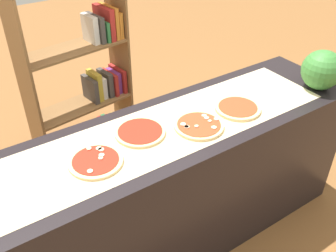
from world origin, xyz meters
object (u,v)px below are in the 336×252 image
at_px(pizza_plain_3, 238,108).
at_px(bookshelf, 92,79).
at_px(watermelon, 322,70).
at_px(pizza_plain_1, 140,132).
at_px(pizza_mushroom_0, 96,161).
at_px(pizza_mushroom_2, 199,125).

bearing_deg(pizza_plain_3, bookshelf, 107.61).
relative_size(watermelon, bookshelf, 0.17).
bearing_deg(pizza_plain_1, pizza_mushroom_0, -163.86).
bearing_deg(bookshelf, pizza_plain_1, -100.09).
bearing_deg(pizza_mushroom_2, pizza_mushroom_0, 176.20).
height_order(pizza_mushroom_2, watermelon, watermelon).
distance_m(pizza_plain_1, watermelon, 1.28).
bearing_deg(pizza_plain_1, pizza_mushroom_2, -22.84).
xyz_separation_m(pizza_mushroom_2, pizza_plain_3, (0.31, 0.02, 0.00)).
height_order(pizza_mushroom_0, pizza_plain_3, pizza_mushroom_0).
relative_size(pizza_mushroom_2, pizza_plain_3, 1.02).
distance_m(pizza_mushroom_0, bookshelf, 1.40).
xyz_separation_m(pizza_mushroom_2, bookshelf, (-0.10, 1.31, -0.25)).
bearing_deg(pizza_mushroom_2, watermelon, -4.55).
bearing_deg(pizza_plain_1, bookshelf, 79.91).
xyz_separation_m(pizza_mushroom_0, pizza_mushroom_2, (0.62, -0.04, 0.00)).
bearing_deg(pizza_mushroom_2, pizza_plain_1, 157.16).
bearing_deg(bookshelf, pizza_mushroom_2, -85.60).
xyz_separation_m(pizza_mushroom_0, watermelon, (1.57, -0.12, 0.12)).
relative_size(pizza_mushroom_0, pizza_plain_3, 0.99).
bearing_deg(watermelon, pizza_plain_1, 170.68).
bearing_deg(pizza_mushroom_0, pizza_plain_3, -1.59).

